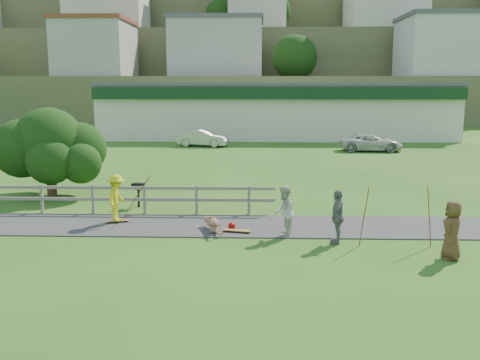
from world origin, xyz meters
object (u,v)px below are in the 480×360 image
Objects in this scene: tree at (50,156)px; spectator_a at (284,212)px; car_white at (371,143)px; spectator_b at (338,217)px; car_silver at (203,138)px; spectator_c at (452,230)px; skater_rider at (117,201)px; bbq at (139,195)px; skater_fallen at (213,224)px.

spectator_a is at bearing -32.12° from tree.
spectator_a is 24.61m from car_white.
car_silver is (-6.91, 26.87, -0.17)m from spectator_b.
spectator_c is 29.97m from car_silver.
spectator_a is 5.07m from spectator_c.
skater_rider is at bearing -99.28° from spectator_c.
spectator_c is 12.03m from bbq.
car_silver is at bearing 110.28° from bbq.
bbq is at bearing -168.23° from car_silver.
tree is (-11.65, 6.98, 0.94)m from spectator_b.
car_silver is 22.05m from bbq.
spectator_b is at bearing -30.92° from tree.
spectator_c is (6.95, -2.56, 0.56)m from skater_fallen.
spectator_c reaches higher than car_silver.
skater_rider is at bearing -48.66° from tree.
bbq is (-0.36, -22.04, -0.19)m from car_silver.
skater_rider is 7.79m from spectator_b.
skater_rider is at bearing -93.82° from spectator_a.
spectator_c is at bearing 175.57° from car_white.
spectator_c is 16.91m from tree.
car_white is at bearing 176.52° from spectator_b.
spectator_a is 7.03m from bbq.
skater_fallen is 0.33× the size of car_white.
skater_rider reaches higher than skater_fallen.
skater_fallen is 0.91× the size of spectator_c.
skater_rider is at bearing 150.65° from car_white.
spectator_b is at bearing -12.33° from bbq.
spectator_b is 1.01× the size of spectator_c.
spectator_a is at bearing -31.00° from skater_fallen.
car_white is 0.94× the size of tree.
tree reaches higher than skater_fallen.
bbq is (-5.66, 4.15, -0.35)m from spectator_a.
tree is at bearing -111.20° from spectator_a.
skater_fallen is 0.90× the size of spectator_b.
spectator_b is at bearing -105.24° from spectator_c.
tree is at bearing 46.50° from skater_rider.
car_silver is 20.48m from tree.
spectator_a is at bearing 164.24° from car_white.
car_white is (6.04, 24.07, -0.21)m from spectator_b.
tree is (-10.04, 6.30, 0.95)m from spectator_a.
spectator_c reaches higher than skater_fallen.
spectator_b reaches higher than spectator_a.
bbq is at bearing 112.76° from skater_fallen.
car_white is (13.50, 21.85, -0.20)m from skater_rider.
spectator_b is (7.46, -2.22, 0.02)m from skater_rider.
spectator_b is at bearing 168.28° from car_white.
bbq is at bearing -112.94° from spectator_b.
spectator_b is at bearing -152.86° from car_silver.
car_white is 4.69× the size of bbq.
car_silver is (0.55, 24.65, -0.16)m from skater_rider.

